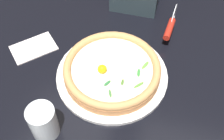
{
  "coord_description": "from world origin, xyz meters",
  "views": [
    {
      "loc": [
        -0.53,
        -0.13,
        0.74
      ],
      "look_at": [
        -0.01,
        0.01,
        0.03
      ],
      "focal_mm": 47.97,
      "sensor_mm": 36.0,
      "label": 1
    }
  ],
  "objects_px": {
    "folded_napkin": "(33,47)",
    "pizza": "(112,70)",
    "drinking_glass": "(44,123)",
    "pizza_cutter": "(171,25)"
  },
  "relations": [
    {
      "from": "folded_napkin",
      "to": "pizza",
      "type": "bearing_deg",
      "value": -98.13
    },
    {
      "from": "drinking_glass",
      "to": "pizza",
      "type": "bearing_deg",
      "value": -28.29
    },
    {
      "from": "pizza_cutter",
      "to": "drinking_glass",
      "type": "relative_size",
      "value": 1.51
    },
    {
      "from": "pizza_cutter",
      "to": "folded_napkin",
      "type": "bearing_deg",
      "value": 114.37
    },
    {
      "from": "pizza",
      "to": "pizza_cutter",
      "type": "height_order",
      "value": "pizza_cutter"
    },
    {
      "from": "pizza_cutter",
      "to": "drinking_glass",
      "type": "bearing_deg",
      "value": 150.24
    },
    {
      "from": "folded_napkin",
      "to": "pizza_cutter",
      "type": "bearing_deg",
      "value": -65.63
    },
    {
      "from": "pizza_cutter",
      "to": "drinking_glass",
      "type": "xyz_separation_m",
      "value": [
        -0.45,
        0.26,
        0.0
      ]
    },
    {
      "from": "pizza_cutter",
      "to": "pizza",
      "type": "bearing_deg",
      "value": 148.85
    },
    {
      "from": "pizza_cutter",
      "to": "folded_napkin",
      "type": "height_order",
      "value": "pizza_cutter"
    }
  ]
}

